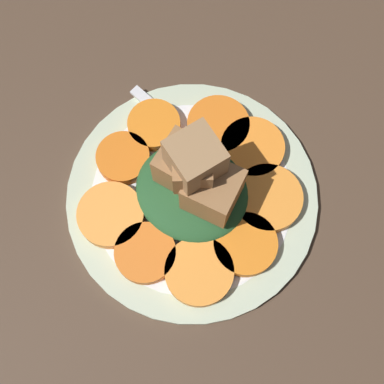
# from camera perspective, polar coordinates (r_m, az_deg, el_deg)

# --- Properties ---
(table_slab) EXTENTS (1.20, 1.20, 0.02)m
(table_slab) POSITION_cam_1_polar(r_m,az_deg,el_deg) (0.56, -0.00, -0.99)
(table_slab) COLOR #4C3828
(table_slab) RESTS_ON ground
(plate) EXTENTS (0.26, 0.26, 0.01)m
(plate) POSITION_cam_1_polar(r_m,az_deg,el_deg) (0.55, -0.00, -0.52)
(plate) COLOR beige
(plate) RESTS_ON table_slab
(carrot_slice_0) EXTENTS (0.06, 0.06, 0.01)m
(carrot_slice_0) POSITION_cam_1_polar(r_m,az_deg,el_deg) (0.52, -4.99, -6.53)
(carrot_slice_0) COLOR orange
(carrot_slice_0) RESTS_ON plate
(carrot_slice_1) EXTENTS (0.07, 0.07, 0.01)m
(carrot_slice_1) POSITION_cam_1_polar(r_m,az_deg,el_deg) (0.52, 0.77, -8.49)
(carrot_slice_1) COLOR orange
(carrot_slice_1) RESTS_ON plate
(carrot_slice_2) EXTENTS (0.06, 0.06, 0.01)m
(carrot_slice_2) POSITION_cam_1_polar(r_m,az_deg,el_deg) (0.52, 5.70, -5.58)
(carrot_slice_2) COLOR orange
(carrot_slice_2) RESTS_ON plate
(carrot_slice_3) EXTENTS (0.07, 0.07, 0.01)m
(carrot_slice_3) POSITION_cam_1_polar(r_m,az_deg,el_deg) (0.54, 8.05, -0.68)
(carrot_slice_3) COLOR orange
(carrot_slice_3) RESTS_ON plate
(carrot_slice_4) EXTENTS (0.07, 0.07, 0.01)m
(carrot_slice_4) POSITION_cam_1_polar(r_m,az_deg,el_deg) (0.56, 6.44, 4.66)
(carrot_slice_4) COLOR orange
(carrot_slice_4) RESTS_ON plate
(carrot_slice_5) EXTENTS (0.07, 0.07, 0.01)m
(carrot_slice_5) POSITION_cam_1_polar(r_m,az_deg,el_deg) (0.56, 2.80, 7.07)
(carrot_slice_5) COLOR orange
(carrot_slice_5) RESTS_ON plate
(carrot_slice_6) EXTENTS (0.06, 0.06, 0.01)m
(carrot_slice_6) POSITION_cam_1_polar(r_m,az_deg,el_deg) (0.56, -4.06, 7.13)
(carrot_slice_6) COLOR orange
(carrot_slice_6) RESTS_ON plate
(carrot_slice_7) EXTENTS (0.05, 0.05, 0.01)m
(carrot_slice_7) POSITION_cam_1_polar(r_m,az_deg,el_deg) (0.55, -7.26, 3.75)
(carrot_slice_7) COLOR orange
(carrot_slice_7) RESTS_ON plate
(carrot_slice_8) EXTENTS (0.07, 0.07, 0.01)m
(carrot_slice_8) POSITION_cam_1_polar(r_m,az_deg,el_deg) (0.53, -8.65, -2.44)
(carrot_slice_8) COLOR #F9963A
(carrot_slice_8) RESTS_ON plate
(center_pile) EXTENTS (0.11, 0.10, 0.11)m
(center_pile) POSITION_cam_1_polar(r_m,az_deg,el_deg) (0.51, 0.25, 1.15)
(center_pile) COLOR #235128
(center_pile) RESTS_ON plate
(fork) EXTENTS (0.19, 0.07, 0.00)m
(fork) POSITION_cam_1_polar(r_m,az_deg,el_deg) (0.56, 1.12, 4.71)
(fork) COLOR silver
(fork) RESTS_ON plate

